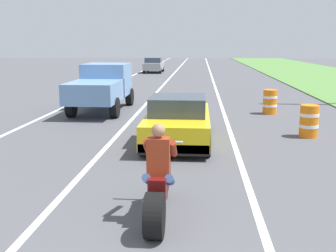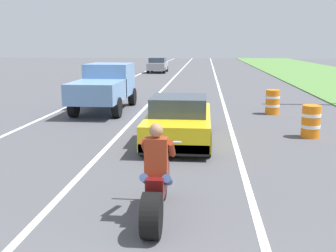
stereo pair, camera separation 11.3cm
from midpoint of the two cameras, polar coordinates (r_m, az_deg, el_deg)
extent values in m
cube|color=white|center=(23.57, -10.86, 4.44)|extent=(0.14, 120.00, 0.01)
cube|color=white|center=(22.75, 6.96, 4.31)|extent=(0.14, 120.00, 0.01)
cube|color=white|center=(22.88, -2.11, 4.43)|extent=(0.14, 120.00, 0.01)
cylinder|color=black|center=(6.10, -2.46, -12.58)|extent=(0.28, 0.69, 0.69)
cylinder|color=black|center=(7.54, -1.01, -8.01)|extent=(0.12, 0.63, 0.63)
cube|color=#590F0F|center=(6.76, -1.62, -7.69)|extent=(0.28, 1.10, 0.36)
cylinder|color=#B2B2B7|center=(7.35, -1.08, -5.52)|extent=(0.08, 0.36, 0.73)
cylinder|color=#A5A5AA|center=(7.21, -1.11, -2.30)|extent=(0.70, 0.05, 0.05)
cube|color=#993319|center=(6.40, -1.87, -4.30)|extent=(0.36, 0.24, 0.60)
sphere|color=#9E7051|center=(6.30, -1.89, -0.62)|extent=(0.22, 0.22, 0.22)
cylinder|color=#384C7A|center=(6.57, -3.39, -7.55)|extent=(0.14, 0.47, 0.32)
cylinder|color=#993319|center=(6.70, -3.46, -3.14)|extent=(0.10, 0.51, 0.40)
cylinder|color=#384C7A|center=(6.53, -0.23, -7.65)|extent=(0.14, 0.47, 0.32)
cylinder|color=#993319|center=(6.65, 0.30, -3.23)|extent=(0.10, 0.51, 0.40)
cube|color=yellow|center=(11.86, 1.18, 0.32)|extent=(1.80, 4.30, 0.64)
cube|color=#333D4C|center=(11.56, 1.13, 2.95)|extent=(1.56, 1.70, 0.52)
cube|color=black|center=(9.92, 0.46, -3.34)|extent=(1.76, 0.20, 0.28)
cylinder|color=black|center=(13.53, -1.80, 0.83)|extent=(0.24, 0.64, 0.64)
cylinder|color=black|center=(13.45, 4.99, 0.72)|extent=(0.24, 0.64, 0.64)
cylinder|color=black|center=(10.43, -3.75, -2.44)|extent=(0.24, 0.64, 0.64)
cylinder|color=black|center=(10.33, 5.08, -2.60)|extent=(0.24, 0.64, 0.64)
cube|color=#6B93C6|center=(18.38, -8.81, 6.56)|extent=(1.90, 2.10, 1.40)
cube|color=#333D4C|center=(18.69, -8.60, 7.83)|extent=(1.67, 0.29, 0.57)
cube|color=#6B93C6|center=(16.24, -10.60, 4.79)|extent=(1.90, 2.70, 0.80)
cylinder|color=black|center=(19.46, -10.69, 4.16)|extent=(0.28, 0.80, 0.80)
cylinder|color=black|center=(19.08, -5.63, 4.16)|extent=(0.28, 0.80, 0.80)
cylinder|color=black|center=(16.28, -13.76, 2.61)|extent=(0.28, 0.80, 0.80)
cylinder|color=black|center=(15.83, -7.76, 2.59)|extent=(0.28, 0.80, 0.80)
cylinder|color=orange|center=(13.14, 19.12, 0.66)|extent=(0.56, 0.56, 1.00)
cylinder|color=white|center=(13.10, 19.18, 1.52)|extent=(0.58, 0.58, 0.10)
cylinder|color=white|center=(13.17, 19.08, 0.02)|extent=(0.58, 0.58, 0.10)
cylinder|color=orange|center=(17.09, 14.05, 3.35)|extent=(0.56, 0.56, 1.00)
cylinder|color=white|center=(17.07, 14.09, 4.01)|extent=(0.58, 0.58, 0.10)
cylinder|color=white|center=(17.11, 14.03, 2.85)|extent=(0.58, 0.58, 0.10)
cube|color=#99999E|center=(41.02, -2.11, 8.49)|extent=(1.76, 4.00, 0.70)
cube|color=#333D4C|center=(40.80, -2.15, 9.31)|extent=(1.56, 2.00, 0.50)
cylinder|color=black|center=(42.53, -2.97, 8.12)|extent=(0.20, 0.60, 0.60)
cylinder|color=black|center=(42.35, -0.80, 8.12)|extent=(0.20, 0.60, 0.60)
cylinder|color=black|center=(39.76, -3.50, 7.87)|extent=(0.20, 0.60, 0.60)
cylinder|color=black|center=(39.57, -1.18, 7.87)|extent=(0.20, 0.60, 0.60)
camera|label=1|loc=(0.06, -90.35, -0.07)|focal=43.00mm
camera|label=2|loc=(0.06, 89.65, 0.07)|focal=43.00mm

